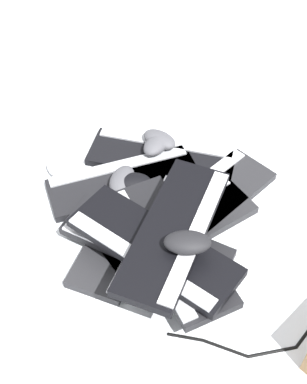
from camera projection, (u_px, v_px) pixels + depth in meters
The scene contains 18 objects.
ground_plane at pixel (156, 205), 1.52m from camera, with size 3.20×3.20×0.00m, color silver.
keyboard_0 at pixel (178, 226), 1.45m from camera, with size 0.21×0.46×0.03m.
keyboard_1 at pixel (207, 202), 1.51m from camera, with size 0.28×0.46×0.03m.
keyboard_2 at pixel (162, 157), 1.63m from camera, with size 0.40×0.43×0.03m.
keyboard_3 at pixel (124, 181), 1.56m from camera, with size 0.20×0.46×0.03m.
keyboard_4 at pixel (127, 228), 1.45m from camera, with size 0.41×0.43×0.03m.
keyboard_5 at pixel (146, 242), 1.38m from camera, with size 0.44×0.38×0.03m.
keyboard_6 at pixel (170, 246), 1.33m from camera, with size 0.44×0.16×0.03m.
keyboard_7 at pixel (153, 247), 1.29m from camera, with size 0.46×0.33×0.03m.
keyboard_8 at pixel (175, 230), 1.29m from camera, with size 0.41×0.43×0.03m.
mouse_0 at pixel (174, 202), 1.46m from camera, with size 0.11×0.07×0.04m, color #4C4C51.
mouse_1 at pixel (132, 182), 1.51m from camera, with size 0.11×0.07×0.04m, color black.
mouse_2 at pixel (122, 180), 1.52m from camera, with size 0.11×0.07×0.04m, color #4C4C51.
mouse_3 at pixel (157, 144), 1.61m from camera, with size 0.11×0.07×0.04m, color #4C4C51.
mouse_4 at pixel (185, 211), 1.44m from camera, with size 0.11×0.07×0.04m, color #4C4C51.
mouse_5 at pixel (159, 139), 1.63m from camera, with size 0.11×0.07×0.04m, color #4C4C51.
mouse_6 at pixel (59, 168), 1.59m from camera, with size 0.11×0.07×0.04m, color silver.
mouse_7 at pixel (187, 242), 1.22m from camera, with size 0.11×0.07×0.04m, color black.
Camera 1 is at (0.87, -0.44, 1.16)m, focal length 50.00 mm.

